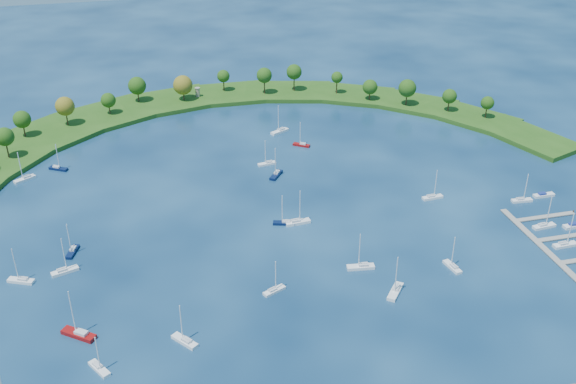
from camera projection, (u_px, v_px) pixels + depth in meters
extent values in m
plane|color=#061D3C|center=(278.00, 210.00, 239.58)|extent=(700.00, 700.00, 0.00)
cube|color=#254E14|center=(49.00, 135.00, 295.53)|extent=(55.20, 54.07, 2.00)
cube|color=#254E14|center=(108.00, 115.00, 315.52)|extent=(53.65, 48.47, 2.00)
cube|color=#254E14|center=(168.00, 102.00, 330.58)|extent=(49.62, 39.75, 2.00)
cube|color=#254E14|center=(228.00, 94.00, 339.86)|extent=(44.32, 29.96, 2.00)
cube|color=#254E14|center=(288.00, 92.00, 342.82)|extent=(49.49, 38.05, 2.00)
cube|color=#254E14|center=(349.00, 95.00, 339.28)|extent=(51.13, 44.12, 2.00)
cube|color=#254E14|center=(409.00, 103.00, 329.44)|extent=(49.19, 47.96, 2.00)
cube|color=#254E14|center=(468.00, 116.00, 313.89)|extent=(43.90, 49.49, 2.00)
cube|color=#254E14|center=(527.00, 137.00, 293.51)|extent=(35.67, 48.74, 2.00)
cylinder|color=#382314|center=(7.00, 149.00, 271.10)|extent=(0.56, 0.56, 7.67)
sphere|color=#1E4310|center=(5.00, 137.00, 268.52)|extent=(7.62, 7.62, 7.62)
cylinder|color=#382314|center=(24.00, 129.00, 289.92)|extent=(0.56, 0.56, 6.40)
sphere|color=#1E4310|center=(22.00, 119.00, 287.65)|extent=(7.59, 7.59, 7.59)
cylinder|color=#382314|center=(67.00, 117.00, 300.81)|extent=(0.56, 0.56, 7.27)
sphere|color=#676317|center=(65.00, 106.00, 298.24)|extent=(8.55, 8.55, 8.55)
cylinder|color=#382314|center=(109.00, 108.00, 313.01)|extent=(0.56, 0.56, 5.33)
sphere|color=#1E4310|center=(108.00, 100.00, 311.07)|extent=(6.92, 6.92, 6.92)
cylinder|color=#382314|center=(138.00, 95.00, 326.78)|extent=(0.56, 0.56, 6.31)
sphere|color=#1E4310|center=(137.00, 86.00, 324.43)|extent=(8.68, 8.68, 8.68)
cylinder|color=#382314|center=(184.00, 94.00, 328.85)|extent=(0.56, 0.56, 5.71)
sphere|color=#676317|center=(183.00, 85.00, 326.56)|extent=(9.52, 9.52, 9.52)
cylinder|color=#382314|center=(224.00, 85.00, 339.76)|extent=(0.56, 0.56, 6.56)
sphere|color=#1E4310|center=(223.00, 76.00, 337.57)|extent=(6.34, 6.34, 6.34)
cylinder|color=#382314|center=(264.00, 86.00, 335.79)|extent=(0.56, 0.56, 8.12)
sphere|color=#1E4310|center=(264.00, 75.00, 333.10)|extent=(7.65, 7.65, 7.65)
cylinder|color=#382314|center=(294.00, 83.00, 339.62)|extent=(0.56, 0.56, 8.37)
sphere|color=#1E4310|center=(294.00, 72.00, 336.87)|extent=(7.74, 7.74, 7.74)
cylinder|color=#382314|center=(337.00, 86.00, 336.34)|extent=(0.56, 0.56, 7.30)
sphere|color=#1E4310|center=(337.00, 77.00, 334.03)|extent=(5.77, 5.77, 5.77)
cylinder|color=#382314|center=(370.00, 95.00, 329.15)|extent=(0.56, 0.56, 5.11)
sphere|color=#1E4310|center=(370.00, 87.00, 327.22)|extent=(7.31, 7.31, 7.31)
cylinder|color=#382314|center=(406.00, 98.00, 322.31)|extent=(0.56, 0.56, 6.89)
sphere|color=#1E4310|center=(407.00, 88.00, 319.84)|extent=(8.52, 8.52, 8.52)
cylinder|color=#382314|center=(448.00, 105.00, 315.56)|extent=(0.56, 0.56, 6.13)
sphere|color=#1E4310|center=(450.00, 96.00, 313.43)|extent=(6.85, 6.85, 6.85)
cylinder|color=#382314|center=(486.00, 112.00, 308.19)|extent=(0.56, 0.56, 6.19)
sphere|color=#1E4310|center=(487.00, 103.00, 306.11)|extent=(6.12, 6.12, 6.12)
cylinder|color=gray|center=(198.00, 92.00, 333.06)|extent=(2.20, 2.20, 4.35)
cylinder|color=gray|center=(197.00, 88.00, 331.95)|extent=(2.60, 2.60, 0.30)
cube|color=gray|center=(573.00, 275.00, 204.20)|extent=(2.20, 82.00, 0.40)
cube|color=gray|center=(568.00, 236.00, 223.62)|extent=(22.00, 2.00, 0.40)
cube|color=gray|center=(546.00, 217.00, 234.84)|extent=(22.00, 2.00, 0.40)
cylinder|color=#382314|center=(573.00, 212.00, 237.05)|extent=(0.36, 0.36, 1.60)
cube|color=#091639|center=(276.00, 175.00, 262.38)|extent=(6.82, 8.22, 1.01)
cube|color=silver|center=(277.00, 172.00, 262.65)|extent=(3.06, 3.36, 0.71)
cylinder|color=silver|center=(275.00, 162.00, 258.85)|extent=(0.32, 0.32, 11.37)
cube|color=#091639|center=(72.00, 252.00, 215.22)|extent=(4.42, 7.94, 0.92)
cube|color=silver|center=(73.00, 248.00, 215.52)|extent=(2.26, 3.01, 0.64)
cylinder|color=silver|center=(69.00, 238.00, 211.98)|extent=(0.32, 0.32, 10.33)
cube|color=white|center=(99.00, 369.00, 168.94)|extent=(5.69, 7.54, 0.90)
cube|color=silver|center=(97.00, 365.00, 169.03)|extent=(2.63, 3.02, 0.63)
cylinder|color=silver|center=(98.00, 353.00, 165.90)|extent=(0.32, 0.32, 10.17)
cube|color=#091639|center=(284.00, 223.00, 230.77)|extent=(7.92, 4.33, 0.92)
cube|color=silver|center=(286.00, 221.00, 230.36)|extent=(2.99, 2.23, 0.64)
cylinder|color=silver|center=(282.00, 209.00, 228.11)|extent=(0.32, 0.32, 10.29)
cube|color=white|center=(433.00, 197.00, 246.65)|extent=(8.01, 2.80, 0.94)
cube|color=silver|center=(431.00, 196.00, 246.05)|extent=(2.86, 1.75, 0.66)
cylinder|color=silver|center=(436.00, 183.00, 244.05)|extent=(0.32, 0.32, 10.62)
cube|color=white|center=(361.00, 267.00, 207.73)|extent=(8.85, 3.49, 1.03)
cube|color=silver|center=(364.00, 265.00, 207.39)|extent=(3.20, 2.06, 0.72)
cylinder|color=silver|center=(360.00, 250.00, 204.61)|extent=(0.32, 0.32, 11.62)
cube|color=white|center=(280.00, 131.00, 299.66)|extent=(9.02, 6.46, 1.07)
cube|color=silver|center=(281.00, 129.00, 299.76)|extent=(3.57, 3.03, 0.75)
cylinder|color=silver|center=(278.00, 118.00, 296.09)|extent=(0.32, 0.32, 12.03)
cube|color=white|center=(65.00, 271.00, 205.79)|extent=(8.55, 4.80, 0.99)
cube|color=silver|center=(62.00, 270.00, 205.00)|extent=(3.25, 2.45, 0.69)
cylinder|color=silver|center=(64.00, 254.00, 203.19)|extent=(0.32, 0.32, 11.13)
cube|color=#091639|center=(58.00, 169.00, 267.31)|extent=(7.74, 5.86, 0.93)
cube|color=silver|center=(56.00, 167.00, 267.14)|extent=(3.10, 2.70, 0.65)
cylinder|color=silver|center=(57.00, 156.00, 264.42)|extent=(0.32, 0.32, 10.44)
cube|color=white|center=(274.00, 291.00, 197.30)|extent=(7.39, 4.86, 0.87)
cube|color=silver|center=(272.00, 290.00, 196.55)|extent=(2.88, 2.34, 0.61)
cylinder|color=silver|center=(276.00, 275.00, 195.07)|extent=(0.32, 0.32, 9.74)
cube|color=white|center=(298.00, 222.00, 231.10)|extent=(8.89, 3.17, 1.05)
cube|color=silver|center=(296.00, 221.00, 230.42)|extent=(3.18, 1.96, 0.73)
cylinder|color=silver|center=(300.00, 206.00, 228.22)|extent=(0.32, 0.32, 11.76)
cube|color=white|center=(21.00, 281.00, 201.51)|extent=(8.32, 5.40, 0.97)
cube|color=silver|center=(23.00, 279.00, 200.99)|extent=(3.24, 2.61, 0.68)
cylinder|color=silver|center=(15.00, 264.00, 198.75)|extent=(0.32, 0.32, 10.94)
cube|color=white|center=(25.00, 179.00, 259.35)|extent=(8.24, 6.54, 1.00)
cube|color=silver|center=(26.00, 176.00, 259.48)|extent=(3.33, 2.97, 0.70)
cylinder|color=silver|center=(20.00, 166.00, 255.97)|extent=(0.32, 0.32, 11.25)
cube|color=white|center=(267.00, 164.00, 271.25)|extent=(7.63, 3.18, 0.89)
cube|color=silver|center=(269.00, 162.00, 271.14)|extent=(2.78, 1.83, 0.62)
cylinder|color=silver|center=(265.00, 152.00, 268.44)|extent=(0.32, 0.32, 9.99)
cube|color=maroon|center=(79.00, 334.00, 180.12)|extent=(9.64, 8.35, 1.20)
cube|color=silver|center=(81.00, 332.00, 179.28)|extent=(3.98, 3.70, 0.84)
cylinder|color=silver|center=(72.00, 312.00, 176.86)|extent=(0.32, 0.32, 13.53)
cube|color=maroon|center=(301.00, 145.00, 287.16)|extent=(7.24, 5.99, 0.89)
cube|color=silver|center=(303.00, 144.00, 286.56)|extent=(2.96, 2.69, 0.62)
cylinder|color=silver|center=(300.00, 133.00, 284.73)|extent=(0.32, 0.32, 10.01)
cube|color=white|center=(185.00, 341.00, 177.93)|extent=(6.80, 7.84, 0.98)
cube|color=silver|center=(187.00, 340.00, 177.09)|extent=(3.01, 3.24, 0.69)
cylinder|color=silver|center=(181.00, 322.00, 175.40)|extent=(0.32, 0.32, 11.01)
cube|color=white|center=(452.00, 267.00, 207.89)|extent=(3.36, 7.75, 0.90)
cube|color=silver|center=(454.00, 266.00, 206.92)|extent=(1.90, 2.84, 0.63)
cylinder|color=silver|center=(453.00, 251.00, 205.71)|extent=(0.32, 0.32, 10.13)
cube|color=white|center=(395.00, 292.00, 196.74)|extent=(7.59, 8.55, 1.08)
cube|color=silver|center=(396.00, 287.00, 197.02)|extent=(3.34, 3.55, 0.75)
cylinder|color=silver|center=(396.00, 275.00, 193.00)|extent=(0.32, 0.32, 12.11)
cube|color=white|center=(565.00, 245.00, 218.64)|extent=(8.33, 2.60, 0.99)
cube|color=silver|center=(563.00, 243.00, 218.04)|extent=(2.94, 1.72, 0.69)
cylinder|color=silver|center=(570.00, 229.00, 215.89)|extent=(0.32, 0.32, 11.14)
cube|color=white|center=(544.00, 226.00, 228.85)|extent=(8.44, 2.99, 0.99)
cube|color=silver|center=(542.00, 225.00, 228.21)|extent=(3.02, 1.86, 0.69)
cylinder|color=silver|center=(549.00, 211.00, 226.11)|extent=(0.32, 0.32, 11.17)
cube|color=white|center=(575.00, 226.00, 229.14)|extent=(8.72, 2.72, 1.04)
cube|color=navy|center=(573.00, 224.00, 228.50)|extent=(3.08, 1.80, 0.73)
cube|color=white|center=(522.00, 200.00, 244.71)|extent=(7.80, 2.72, 0.92)
cube|color=silver|center=(520.00, 199.00, 244.22)|extent=(2.79, 1.70, 0.64)
cylinder|color=silver|center=(526.00, 187.00, 242.09)|extent=(0.32, 0.32, 10.34)
cube|color=white|center=(544.00, 195.00, 248.10)|extent=(8.07, 2.28, 0.97)
cube|color=navy|center=(542.00, 194.00, 247.54)|extent=(2.83, 1.59, 0.68)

